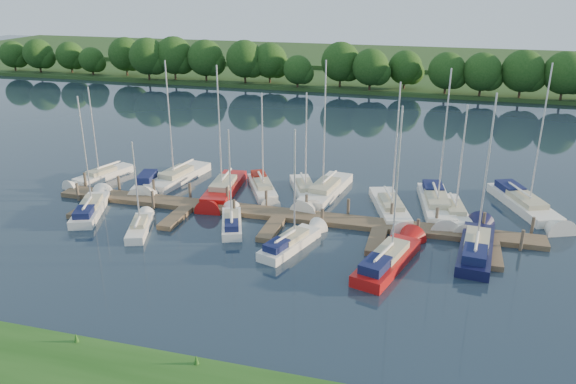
% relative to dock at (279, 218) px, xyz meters
% --- Properties ---
extents(ground, '(260.00, 260.00, 0.00)m').
position_rel_dock_xyz_m(ground, '(0.00, -7.31, -0.20)').
color(ground, '#192532').
rests_on(ground, ground).
extents(dock, '(40.00, 6.00, 0.40)m').
position_rel_dock_xyz_m(dock, '(0.00, 0.00, 0.00)').
color(dock, '#493C29').
rests_on(dock, ground).
extents(mooring_pilings, '(38.24, 2.84, 2.00)m').
position_rel_dock_xyz_m(mooring_pilings, '(0.00, 1.13, 0.40)').
color(mooring_pilings, '#473D33').
rests_on(mooring_pilings, ground).
extents(far_shore, '(180.00, 30.00, 0.60)m').
position_rel_dock_xyz_m(far_shore, '(0.00, 67.69, 0.10)').
color(far_shore, '#24481B').
rests_on(far_shore, ground).
extents(distant_hill, '(220.00, 40.00, 1.40)m').
position_rel_dock_xyz_m(distant_hill, '(0.00, 92.69, 0.50)').
color(distant_hill, '#2E4920').
rests_on(distant_hill, ground).
extents(treeline, '(146.02, 9.47, 8.25)m').
position_rel_dock_xyz_m(treeline, '(2.51, 54.77, 3.76)').
color(treeline, '#38281C').
rests_on(treeline, ground).
extents(sailboat_n_0, '(3.53, 7.24, 9.30)m').
position_rel_dock_xyz_m(sailboat_n_0, '(-19.16, 4.75, 0.07)').
color(sailboat_n_0, white).
rests_on(sailboat_n_0, ground).
extents(motorboat, '(2.54, 5.78, 1.61)m').
position_rel_dock_xyz_m(motorboat, '(-13.87, 3.88, 0.14)').
color(motorboat, white).
rests_on(motorboat, ground).
extents(sailboat_n_2, '(3.48, 9.38, 11.85)m').
position_rel_dock_xyz_m(sailboat_n_2, '(-11.93, 5.93, 0.08)').
color(sailboat_n_2, white).
rests_on(sailboat_n_2, ground).
extents(sailboat_n_3, '(3.00, 9.39, 11.90)m').
position_rel_dock_xyz_m(sailboat_n_3, '(-6.48, 4.22, 0.08)').
color(sailboat_n_3, '#AE1110').
rests_on(sailboat_n_3, ground).
extents(sailboat_n_4, '(4.56, 7.08, 9.46)m').
position_rel_dock_xyz_m(sailboat_n_4, '(-3.22, 5.60, 0.12)').
color(sailboat_n_4, white).
rests_on(sailboat_n_4, ground).
extents(sailboat_n_5, '(4.15, 7.32, 9.58)m').
position_rel_dock_xyz_m(sailboat_n_5, '(0.62, 6.04, 0.08)').
color(sailboat_n_5, white).
rests_on(sailboat_n_5, ground).
extents(sailboat_n_6, '(3.51, 9.85, 12.35)m').
position_rel_dock_xyz_m(sailboat_n_6, '(2.33, 6.11, 0.08)').
color(sailboat_n_6, white).
rests_on(sailboat_n_6, ground).
extents(sailboat_n_7, '(4.29, 8.85, 11.19)m').
position_rel_dock_xyz_m(sailboat_n_7, '(8.43, 3.87, 0.07)').
color(sailboat_n_7, white).
rests_on(sailboat_n_7, ground).
extents(sailboat_n_8, '(3.50, 9.72, 12.19)m').
position_rel_dock_xyz_m(sailboat_n_8, '(12.02, 5.53, 0.13)').
color(sailboat_n_8, white).
rests_on(sailboat_n_8, ground).
extents(sailboat_n_9, '(2.90, 7.60, 9.59)m').
position_rel_dock_xyz_m(sailboat_n_9, '(13.48, 4.35, 0.07)').
color(sailboat_n_9, white).
rests_on(sailboat_n_9, ground).
extents(sailboat_n_10, '(5.53, 9.84, 12.59)m').
position_rel_dock_xyz_m(sailboat_n_10, '(19.21, 7.54, 0.12)').
color(sailboat_n_10, white).
rests_on(sailboat_n_10, ground).
extents(sailboat_s_0, '(4.01, 7.76, 9.96)m').
position_rel_dock_xyz_m(sailboat_s_0, '(-15.41, -2.62, 0.12)').
color(sailboat_s_0, white).
rests_on(sailboat_s_0, ground).
extents(sailboat_s_1, '(2.82, 5.59, 7.32)m').
position_rel_dock_xyz_m(sailboat_s_1, '(-9.74, -4.76, 0.07)').
color(sailboat_s_1, white).
rests_on(sailboat_s_1, ground).
extents(sailboat_s_2, '(3.25, 6.13, 8.03)m').
position_rel_dock_xyz_m(sailboat_s_2, '(-3.22, -2.22, 0.12)').
color(sailboat_s_2, white).
rests_on(sailboat_s_2, ground).
extents(sailboat_s_3, '(3.44, 6.98, 9.02)m').
position_rel_dock_xyz_m(sailboat_s_3, '(2.17, -4.43, 0.12)').
color(sailboat_s_3, white).
rests_on(sailboat_s_3, ground).
extents(sailboat_s_4, '(4.08, 8.78, 11.27)m').
position_rel_dock_xyz_m(sailboat_s_4, '(9.18, -5.28, 0.14)').
color(sailboat_s_4, '#AE1110').
rests_on(sailboat_s_4, ground).
extents(sailboat_s_5, '(2.93, 9.21, 11.69)m').
position_rel_dock_xyz_m(sailboat_s_5, '(14.92, -1.77, 0.14)').
color(sailboat_s_5, '#0F1134').
rests_on(sailboat_s_5, ground).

